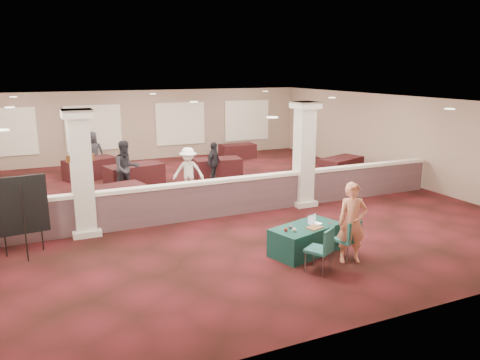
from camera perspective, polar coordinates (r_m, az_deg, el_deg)
name	(u,v)px	position (r m, az deg, el deg)	size (l,w,h in m)	color
ground	(196,204)	(14.87, -5.38, -2.87)	(16.00, 16.00, 0.00)	#4A1217
wall_back	(138,126)	(22.15, -12.28, 6.50)	(16.00, 0.04, 3.20)	gray
wall_front	(361,236)	(7.62, 14.52, -6.68)	(16.00, 0.04, 3.20)	gray
wall_right	(396,138)	(18.64, 18.52, 4.85)	(0.04, 16.00, 3.20)	gray
ceiling	(194,101)	(14.31, -5.66, 9.52)	(16.00, 16.00, 0.02)	silver
partition_wall	(213,198)	(13.36, -3.33, -2.20)	(15.60, 0.28, 1.10)	#4F353B
column_left	(82,172)	(12.33, -18.76, 0.90)	(0.72, 0.72, 3.20)	beige
column_right	(304,153)	(14.43, 7.81, 3.24)	(0.72, 0.72, 3.20)	beige
sconce_left	(68,159)	(12.24, -20.19, 2.43)	(0.12, 0.12, 0.18)	brown
sconce_right	(92,157)	(12.29, -17.59, 2.67)	(0.12, 0.12, 0.18)	brown
near_table	(305,239)	(10.97, 7.98, -7.18)	(1.68, 0.84, 0.65)	#0E342E
conf_chair_main	(350,237)	(10.68, 13.22, -6.74)	(0.56, 0.57, 0.92)	#205E4F
conf_chair_side	(323,246)	(9.94, 10.06, -7.97)	(0.66, 0.66, 0.97)	#205E4F
easel_board	(21,206)	(11.43, -25.11, -2.93)	(1.11, 0.59, 1.88)	black
woman	(352,223)	(10.49, 13.51, -5.10)	(0.64, 0.43, 1.79)	#ED8F67
far_table_front_left	(113,199)	(14.48, -15.20, -2.20)	(1.85, 0.93, 0.75)	black
far_table_front_center	(135,176)	(17.26, -12.72, 0.53)	(1.99, 0.99, 0.81)	black
far_table_front_right	(341,167)	(18.89, 12.21, 1.57)	(1.84, 0.92, 0.75)	black
far_table_back_left	(91,169)	(18.98, -17.73, 1.34)	(1.92, 0.96, 0.78)	black
far_table_back_center	(217,168)	(18.37, -2.76, 1.51)	(1.82, 0.91, 0.74)	black
far_table_back_right	(237,151)	(22.25, -0.31, 3.54)	(1.66, 0.83, 0.67)	black
attendee_a	(126,169)	(15.92, -13.69, 1.35)	(0.90, 0.50, 1.86)	black
attendee_b	(188,171)	(15.74, -6.31, 1.05)	(1.03, 0.47, 1.61)	silver
attendee_c	(214,163)	(17.29, -3.22, 2.11)	(0.90, 0.43, 1.54)	black
attendee_d	(93,153)	(19.62, -17.49, 3.15)	(0.85, 0.46, 1.73)	black
laptop_base	(315,224)	(11.03, 9.12, -5.29)	(0.29, 0.20, 0.02)	silver
laptop_screen	(312,218)	(11.06, 8.74, -4.65)	(0.29, 0.01, 0.19)	silver
screen_glow	(312,219)	(11.06, 8.76, -4.72)	(0.27, 0.00, 0.17)	silver
knitting	(315,228)	(10.76, 9.09, -5.75)	(0.35, 0.27, 0.03)	#AF671C
yarn_cream	(294,230)	(10.45, 6.65, -6.05)	(0.10, 0.10, 0.10)	beige
yarn_red	(286,230)	(10.44, 5.61, -6.06)	(0.09, 0.09, 0.09)	maroon
yarn_grey	(291,227)	(10.63, 6.19, -5.70)	(0.09, 0.09, 0.09)	#535358
scissors	(330,223)	(11.14, 10.96, -5.19)	(0.11, 0.03, 0.01)	#AF121D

